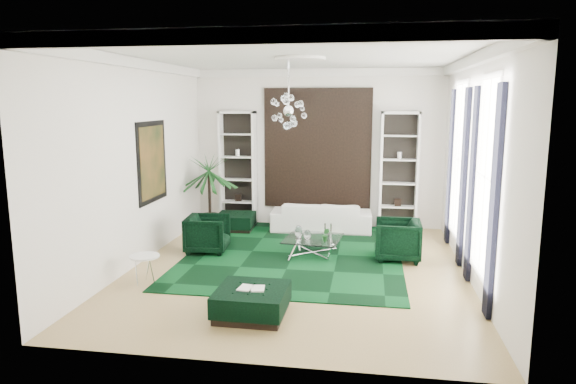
% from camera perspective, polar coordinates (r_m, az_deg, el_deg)
% --- Properties ---
extents(floor, '(6.00, 7.00, 0.02)m').
position_cam_1_polar(floor, '(9.49, 1.02, -8.61)').
color(floor, tan).
rests_on(floor, ground).
extents(ceiling, '(6.00, 7.00, 0.02)m').
position_cam_1_polar(ceiling, '(9.03, 1.10, 15.02)').
color(ceiling, white).
rests_on(ceiling, ground).
extents(wall_back, '(6.00, 0.02, 3.80)m').
position_cam_1_polar(wall_back, '(12.53, 3.30, 4.85)').
color(wall_back, white).
rests_on(wall_back, ground).
extents(wall_front, '(6.00, 0.02, 3.80)m').
position_cam_1_polar(wall_front, '(5.66, -3.91, -1.44)').
color(wall_front, white).
rests_on(wall_front, ground).
extents(wall_left, '(0.02, 7.00, 3.80)m').
position_cam_1_polar(wall_left, '(9.94, -16.42, 3.12)').
color(wall_left, white).
rests_on(wall_left, ground).
extents(wall_right, '(0.02, 7.00, 3.80)m').
position_cam_1_polar(wall_right, '(9.15, 20.08, 2.36)').
color(wall_right, white).
rests_on(wall_right, ground).
extents(crown_molding, '(6.00, 7.00, 0.18)m').
position_cam_1_polar(crown_molding, '(9.02, 1.10, 14.32)').
color(crown_molding, white).
rests_on(crown_molding, ceiling).
extents(ceiling_medallion, '(0.90, 0.90, 0.05)m').
position_cam_1_polar(ceiling_medallion, '(9.33, 1.36, 14.61)').
color(ceiling_medallion, white).
rests_on(ceiling_medallion, ceiling).
extents(tapestry, '(2.50, 0.06, 2.80)m').
position_cam_1_polar(tapestry, '(12.48, 3.28, 4.83)').
color(tapestry, black).
rests_on(tapestry, wall_back).
extents(shelving_left, '(0.90, 0.38, 2.80)m').
position_cam_1_polar(shelving_left, '(12.74, -5.58, 2.64)').
color(shelving_left, white).
rests_on(shelving_left, floor).
extents(shelving_right, '(0.90, 0.38, 2.80)m').
position_cam_1_polar(shelving_right, '(12.35, 12.23, 2.23)').
color(shelving_right, white).
rests_on(shelving_right, floor).
extents(painting, '(0.04, 1.30, 1.60)m').
position_cam_1_polar(painting, '(10.47, -14.81, 3.25)').
color(painting, black).
rests_on(painting, wall_left).
extents(window_near, '(0.03, 1.10, 2.90)m').
position_cam_1_polar(window_near, '(8.27, 21.11, 1.55)').
color(window_near, white).
rests_on(window_near, wall_right).
extents(curtain_near_a, '(0.07, 0.30, 3.25)m').
position_cam_1_polar(curtain_near_a, '(7.55, 21.93, -1.18)').
color(curtain_near_a, black).
rests_on(curtain_near_a, floor).
extents(curtain_near_b, '(0.07, 0.30, 3.25)m').
position_cam_1_polar(curtain_near_b, '(9.06, 19.79, 0.71)').
color(curtain_near_b, black).
rests_on(curtain_near_b, floor).
extents(window_far, '(0.03, 1.10, 2.90)m').
position_cam_1_polar(window_far, '(10.61, 18.47, 3.43)').
color(window_far, white).
rests_on(window_far, wall_right).
extents(curtain_far_a, '(0.07, 0.30, 3.25)m').
position_cam_1_polar(curtain_far_a, '(9.88, 18.91, 1.48)').
color(curtain_far_a, black).
rests_on(curtain_far_a, floor).
extents(curtain_far_b, '(0.07, 0.30, 3.25)m').
position_cam_1_polar(curtain_far_b, '(11.40, 17.60, 2.63)').
color(curtain_far_b, black).
rests_on(curtain_far_b, floor).
extents(rug, '(4.20, 5.00, 0.02)m').
position_cam_1_polar(rug, '(10.39, 0.73, -6.84)').
color(rug, black).
rests_on(rug, floor).
extents(sofa, '(2.37, 1.01, 0.68)m').
position_cam_1_polar(sofa, '(12.17, 3.72, -2.74)').
color(sofa, silver).
rests_on(sofa, floor).
extents(armchair_left, '(0.90, 0.88, 0.76)m').
position_cam_1_polar(armchair_left, '(10.56, -8.92, -4.62)').
color(armchair_left, black).
rests_on(armchair_left, floor).
extents(armchair_right, '(0.88, 0.86, 0.79)m').
position_cam_1_polar(armchair_right, '(10.15, 12.06, -5.22)').
color(armchair_right, black).
rests_on(armchair_right, floor).
extents(coffee_table, '(1.18, 1.18, 0.37)m').
position_cam_1_polar(coffee_table, '(10.24, 2.80, -6.10)').
color(coffee_table, white).
rests_on(coffee_table, floor).
extents(ottoman_side, '(0.92, 0.92, 0.39)m').
position_cam_1_polar(ottoman_side, '(12.31, -5.83, -3.33)').
color(ottoman_side, black).
rests_on(ottoman_side, floor).
extents(ottoman_front, '(1.00, 1.00, 0.40)m').
position_cam_1_polar(ottoman_front, '(7.51, -4.04, -12.09)').
color(ottoman_front, black).
rests_on(ottoman_front, floor).
extents(book, '(0.38, 0.25, 0.03)m').
position_cam_1_polar(book, '(7.43, -4.06, -10.58)').
color(book, white).
rests_on(book, ottoman_front).
extents(side_table, '(0.65, 0.65, 0.47)m').
position_cam_1_polar(side_table, '(9.03, -15.57, -8.33)').
color(side_table, white).
rests_on(side_table, floor).
extents(palm, '(1.80, 1.80, 2.31)m').
position_cam_1_polar(palm, '(12.23, -8.76, 1.11)').
color(palm, '#15461A').
rests_on(palm, floor).
extents(chandelier, '(1.05, 1.05, 0.71)m').
position_cam_1_polar(chandelier, '(9.56, 0.06, 8.98)').
color(chandelier, white).
rests_on(chandelier, ceiling).
extents(table_plant, '(0.16, 0.14, 0.27)m').
position_cam_1_polar(table_plant, '(9.92, 4.21, -4.75)').
color(table_plant, '#15461A').
rests_on(table_plant, coffee_table).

